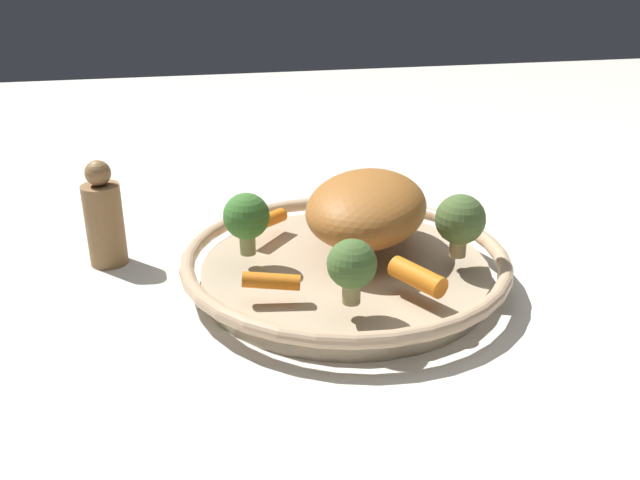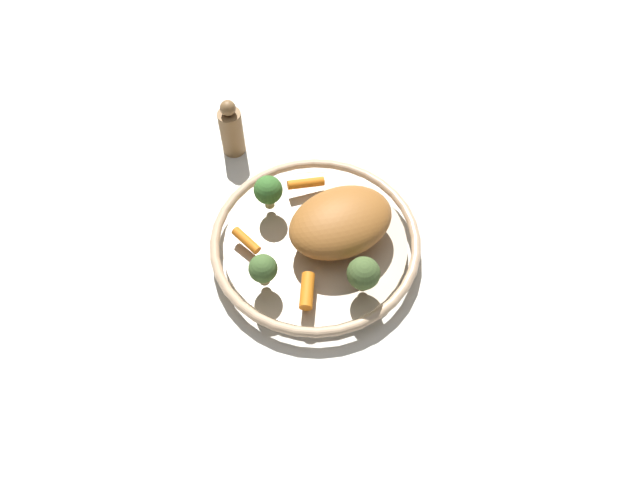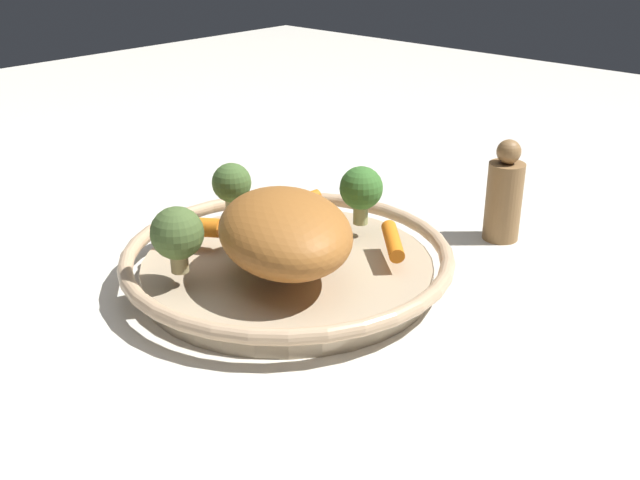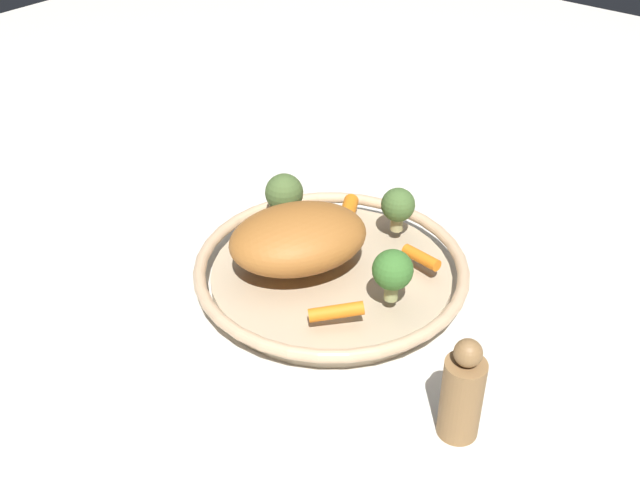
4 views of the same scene
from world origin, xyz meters
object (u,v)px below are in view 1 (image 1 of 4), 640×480
(serving_bowl, at_px, (345,266))
(broccoli_floret_edge, at_px, (352,266))
(baby_carrot_center, at_px, (271,281))
(broccoli_floret_mid, at_px, (246,218))
(pepper_mill, at_px, (104,219))
(baby_carrot_back, at_px, (417,277))
(broccoli_floret_large, at_px, (460,220))
(baby_carrot_right, at_px, (266,221))
(roast_chicken_piece, at_px, (367,208))

(serving_bowl, distance_m, broccoli_floret_edge, 0.12)
(baby_carrot_center, relative_size, broccoli_floret_edge, 0.89)
(serving_bowl, xyz_separation_m, broccoli_floret_mid, (0.10, -0.01, 0.06))
(pepper_mill, bearing_deg, baby_carrot_back, 145.64)
(serving_bowl, bearing_deg, broccoli_floret_large, 161.40)
(pepper_mill, bearing_deg, baby_carrot_right, 171.62)
(serving_bowl, height_order, broccoli_floret_mid, broccoli_floret_mid)
(serving_bowl, bearing_deg, roast_chicken_piece, -137.82)
(baby_carrot_center, xyz_separation_m, broccoli_floret_mid, (0.01, -0.08, 0.03))
(baby_carrot_back, bearing_deg, baby_carrot_center, -10.95)
(broccoli_floret_mid, bearing_deg, baby_carrot_back, 143.41)
(baby_carrot_back, relative_size, broccoli_floret_large, 0.87)
(roast_chicken_piece, height_order, baby_carrot_right, roast_chicken_piece)
(pepper_mill, bearing_deg, serving_bowl, 156.65)
(serving_bowl, height_order, broccoli_floret_edge, broccoli_floret_edge)
(serving_bowl, relative_size, roast_chicken_piece, 2.00)
(baby_carrot_back, distance_m, broccoli_floret_large, 0.09)
(baby_carrot_center, xyz_separation_m, pepper_mill, (0.16, -0.17, 0.01))
(baby_carrot_center, relative_size, broccoli_floret_large, 0.82)
(serving_bowl, xyz_separation_m, roast_chicken_piece, (-0.03, -0.03, 0.05))
(roast_chicken_piece, height_order, broccoli_floret_large, roast_chicken_piece)
(baby_carrot_right, height_order, broccoli_floret_edge, broccoli_floret_edge)
(broccoli_floret_edge, bearing_deg, broccoli_floret_mid, -58.03)
(broccoli_floret_edge, bearing_deg, baby_carrot_right, -75.60)
(roast_chicken_piece, height_order, pepper_mill, pepper_mill)
(baby_carrot_center, relative_size, baby_carrot_back, 0.94)
(serving_bowl, bearing_deg, broccoli_floret_mid, -8.23)
(serving_bowl, xyz_separation_m, broccoli_floret_large, (-0.11, 0.04, 0.06))
(baby_carrot_right, bearing_deg, broccoli_floret_large, 146.91)
(roast_chicken_piece, bearing_deg, baby_carrot_back, 97.17)
(baby_carrot_center, height_order, broccoli_floret_large, broccoli_floret_large)
(baby_carrot_center, height_order, broccoli_floret_mid, broccoli_floret_mid)
(baby_carrot_right, relative_size, pepper_mill, 0.52)
(serving_bowl, distance_m, roast_chicken_piece, 0.07)
(baby_carrot_right, bearing_deg, serving_bowl, 131.44)
(roast_chicken_piece, height_order, broccoli_floret_edge, roast_chicken_piece)
(serving_bowl, distance_m, pepper_mill, 0.27)
(baby_carrot_center, height_order, pepper_mill, pepper_mill)
(roast_chicken_piece, height_order, broccoli_floret_mid, roast_chicken_piece)
(roast_chicken_piece, xyz_separation_m, broccoli_floret_large, (-0.08, 0.06, 0.00))
(baby_carrot_right, relative_size, baby_carrot_back, 1.10)
(serving_bowl, distance_m, baby_carrot_back, 0.10)
(broccoli_floret_mid, xyz_separation_m, broccoli_floret_edge, (-0.08, 0.12, -0.00))
(baby_carrot_center, bearing_deg, broccoli_floret_edge, 147.28)
(baby_carrot_back, bearing_deg, broccoli_floret_edge, 13.50)
(serving_bowl, height_order, baby_carrot_center, baby_carrot_center)
(serving_bowl, bearing_deg, baby_carrot_back, 115.82)
(broccoli_floret_large, bearing_deg, roast_chicken_piece, -38.91)
(baby_carrot_center, height_order, broccoli_floret_edge, broccoli_floret_edge)
(serving_bowl, xyz_separation_m, baby_carrot_right, (0.07, -0.08, 0.03))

